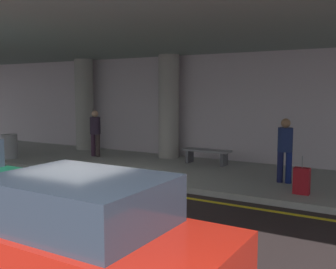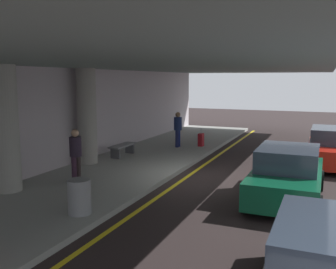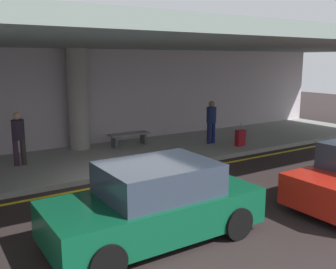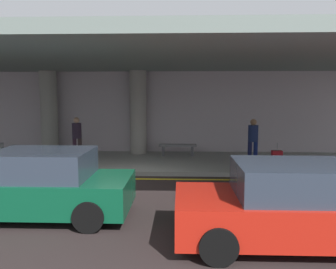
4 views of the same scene
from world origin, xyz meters
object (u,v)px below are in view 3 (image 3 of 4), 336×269
(traveler_with_luggage, at_px, (18,135))
(person_waiting_for_ride, at_px, (211,119))
(suitcase_upright_primary, at_px, (240,138))
(support_column_left_mid, at_px, (78,99))
(car_dark_green, at_px, (155,204))
(bench_metal, at_px, (129,137))

(traveler_with_luggage, height_order, person_waiting_for_ride, same)
(person_waiting_for_ride, bearing_deg, suitcase_upright_primary, -38.12)
(traveler_with_luggage, xyz_separation_m, person_waiting_for_ride, (7.04, -0.72, 0.00))
(support_column_left_mid, xyz_separation_m, car_dark_green, (-1.27, -7.54, -1.26))
(support_column_left_mid, height_order, traveler_with_luggage, support_column_left_mid)
(car_dark_green, distance_m, suitcase_upright_primary, 8.05)
(traveler_with_luggage, bearing_deg, suitcase_upright_primary, 27.71)
(car_dark_green, height_order, person_waiting_for_ride, person_waiting_for_ride)
(car_dark_green, distance_m, person_waiting_for_ride, 8.16)
(car_dark_green, bearing_deg, person_waiting_for_ride, 45.30)
(traveler_with_luggage, distance_m, person_waiting_for_ride, 7.08)
(support_column_left_mid, xyz_separation_m, bench_metal, (1.75, -0.55, -1.47))
(car_dark_green, relative_size, suitcase_upright_primary, 4.56)
(support_column_left_mid, xyz_separation_m, traveler_with_luggage, (-2.39, -1.21, -0.86))
(person_waiting_for_ride, height_order, suitcase_upright_primary, person_waiting_for_ride)
(support_column_left_mid, distance_m, person_waiting_for_ride, 5.10)
(bench_metal, bearing_deg, car_dark_green, -113.40)
(support_column_left_mid, bearing_deg, suitcase_upright_primary, -28.63)
(traveler_with_luggage, bearing_deg, support_column_left_mid, 66.84)
(suitcase_upright_primary, bearing_deg, support_column_left_mid, 135.89)
(suitcase_upright_primary, relative_size, bench_metal, 0.56)
(support_column_left_mid, height_order, bench_metal, support_column_left_mid)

